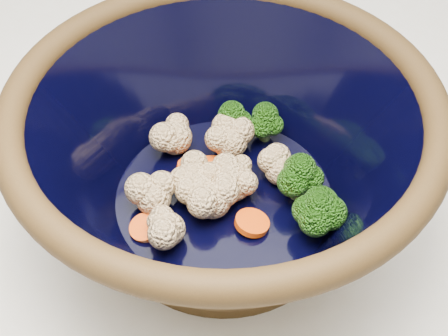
# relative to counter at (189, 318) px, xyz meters

# --- Properties ---
(counter) EXTENTS (1.20, 1.20, 0.90)m
(counter) POSITION_rel_counter_xyz_m (0.00, 0.00, 0.00)
(counter) COLOR silver
(counter) RESTS_ON ground
(mixing_bowl) EXTENTS (0.39, 0.39, 0.16)m
(mixing_bowl) POSITION_rel_counter_xyz_m (0.10, -0.12, 0.54)
(mixing_bowl) COLOR black
(mixing_bowl) RESTS_ON counter
(vegetable_pile) EXTENTS (0.19, 0.18, 0.05)m
(vegetable_pile) POSITION_rel_counter_xyz_m (0.10, -0.11, 0.51)
(vegetable_pile) COLOR #608442
(vegetable_pile) RESTS_ON mixing_bowl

